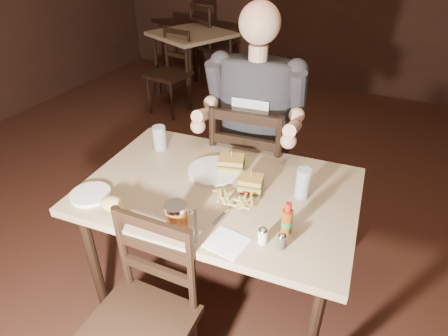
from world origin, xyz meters
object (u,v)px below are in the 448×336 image
at_px(dinner_plate, 214,172).
at_px(main_table, 220,200).
at_px(glass_left, 160,138).
at_px(side_plate, 91,195).
at_px(bg_table, 192,40).
at_px(hot_sauce, 287,218).
at_px(chair_far, 253,171).
at_px(diner, 254,99).
at_px(syrup_dispenser, 176,216).
at_px(bg_chair_near, 168,74).
at_px(bg_chair_far, 213,45).
at_px(glass_right, 303,183).
at_px(chair_near, 136,330).

bearing_deg(dinner_plate, main_table, -52.49).
height_order(glass_left, side_plate, glass_left).
relative_size(bg_table, side_plate, 5.91).
distance_m(dinner_plate, hot_sauce, 0.52).
xyz_separation_m(chair_far, diner, (0.01, -0.05, 0.51)).
distance_m(syrup_dispenser, side_plate, 0.47).
relative_size(bg_table, bg_chair_near, 1.19).
height_order(bg_table, dinner_plate, dinner_plate).
distance_m(bg_chair_far, diner, 3.12).
relative_size(chair_far, glass_right, 6.78).
distance_m(chair_far, chair_near, 1.20).
height_order(chair_far, glass_right, chair_far).
bearing_deg(main_table, side_plate, -147.88).
distance_m(chair_far, bg_chair_near, 2.17).
relative_size(chair_far, diner, 1.01).
bearing_deg(syrup_dispenser, bg_table, 114.48).
xyz_separation_m(chair_near, side_plate, (-0.43, 0.30, 0.34)).
relative_size(chair_near, bg_chair_far, 0.89).
xyz_separation_m(chair_near, bg_chair_near, (-1.56, 2.68, 0.00)).
bearing_deg(syrup_dispenser, bg_chair_near, 119.73).
relative_size(dinner_plate, glass_right, 1.75).
xyz_separation_m(bg_chair_near, hot_sauce, (2.01, -2.22, 0.40)).
height_order(dinner_plate, glass_left, glass_left).
height_order(glass_left, glass_right, glass_right).
xyz_separation_m(chair_near, hot_sauce, (0.45, 0.46, 0.40)).
bearing_deg(side_plate, diner, 61.60).
distance_m(glass_left, hot_sauce, 0.90).
bearing_deg(side_plate, glass_left, 85.02).
bearing_deg(glass_left, hot_sauce, -22.64).
distance_m(chair_far, bg_chair_far, 3.03).
height_order(hot_sauce, side_plate, hot_sauce).
bearing_deg(chair_far, bg_chair_far, -64.17).
distance_m(glass_right, syrup_dispenser, 0.58).
bearing_deg(syrup_dispenser, side_plate, 174.52).
bearing_deg(glass_left, bg_chair_far, 111.65).
height_order(glass_right, syrup_dispenser, glass_right).
xyz_separation_m(chair_far, dinner_plate, (-0.03, -0.48, 0.28)).
height_order(dinner_plate, glass_right, glass_right).
distance_m(dinner_plate, glass_right, 0.45).
bearing_deg(bg_table, chair_far, -52.02).
xyz_separation_m(chair_far, bg_chair_near, (-1.59, 1.48, -0.06)).
relative_size(bg_chair_far, glass_left, 7.50).
relative_size(bg_chair_far, glass_right, 6.77).
xyz_separation_m(bg_chair_near, side_plate, (1.14, -2.38, 0.33)).
distance_m(bg_chair_far, glass_left, 3.22).
distance_m(dinner_plate, syrup_dispenser, 0.43).
bearing_deg(bg_table, hot_sauce, -54.00).
distance_m(bg_chair_near, side_plate, 2.66).
xyz_separation_m(diner, glass_left, (-0.41, -0.34, -0.18)).
height_order(chair_near, syrup_dispenser, syrup_dispenser).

